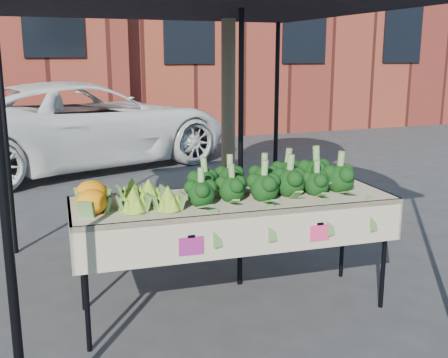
% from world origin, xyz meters
% --- Properties ---
extents(ground, '(90.00, 90.00, 0.00)m').
position_xyz_m(ground, '(0.00, 0.00, 0.00)').
color(ground, '#2D2D30').
extents(table, '(2.46, 0.99, 0.90)m').
position_xyz_m(table, '(0.07, -0.08, 0.45)').
color(table, tan).
rests_on(table, ground).
extents(canopy, '(3.16, 3.16, 2.74)m').
position_xyz_m(canopy, '(-0.05, 0.41, 1.37)').
color(canopy, black).
rests_on(canopy, ground).
extents(broccoli_heap, '(1.39, 0.59, 0.29)m').
position_xyz_m(broccoli_heap, '(0.35, -0.05, 1.04)').
color(broccoli_heap, black).
rests_on(broccoli_heap, table).
extents(romanesco_cluster, '(0.45, 0.59, 0.22)m').
position_xyz_m(romanesco_cluster, '(-0.59, -0.04, 1.01)').
color(romanesco_cluster, '#9DAF37').
rests_on(romanesco_cluster, table).
extents(cauliflower_pair, '(0.25, 0.45, 0.20)m').
position_xyz_m(cauliflower_pair, '(-0.96, -0.01, 1.00)').
color(cauliflower_pair, orange).
rests_on(cauliflower_pair, table).
extents(vehicle, '(2.21, 2.84, 5.41)m').
position_xyz_m(vehicle, '(-0.25, 6.09, 2.71)').
color(vehicle, white).
rests_on(vehicle, ground).
extents(street_tree, '(2.10, 2.10, 4.15)m').
position_xyz_m(street_tree, '(0.66, 1.50, 2.07)').
color(street_tree, '#1E4C14').
rests_on(street_tree, ground).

